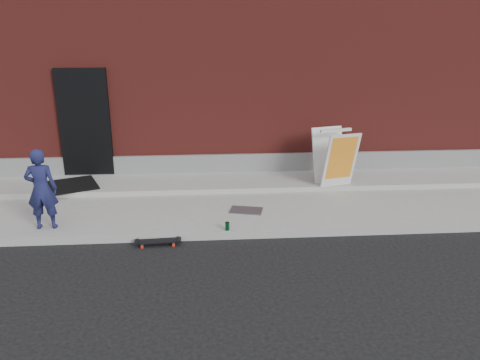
{
  "coord_description": "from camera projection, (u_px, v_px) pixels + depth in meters",
  "views": [
    {
      "loc": [
        -0.05,
        -6.96,
        3.31
      ],
      "look_at": [
        0.51,
        0.8,
        0.76
      ],
      "focal_mm": 35.0,
      "sensor_mm": 36.0,
      "label": 1
    }
  ],
  "objects": [
    {
      "name": "pizza_sign",
      "position": [
        335.0,
        157.0,
        9.41
      ],
      "size": [
        0.87,
        0.96,
        1.14
      ],
      "color": "silver",
      "rests_on": "apron"
    },
    {
      "name": "apron",
      "position": [
        210.0,
        182.0,
        9.84
      ],
      "size": [
        20.0,
        1.2,
        0.1
      ],
      "primitive_type": "cube",
      "color": "#999993",
      "rests_on": "sidewalk"
    },
    {
      "name": "ground",
      "position": [
        212.0,
        240.0,
        7.63
      ],
      "size": [
        80.0,
        80.0,
        0.0
      ],
      "primitive_type": "plane",
      "color": "black",
      "rests_on": "ground"
    },
    {
      "name": "sidewalk",
      "position": [
        211.0,
        203.0,
        9.02
      ],
      "size": [
        20.0,
        3.0,
        0.15
      ],
      "primitive_type": "cube",
      "color": "gray",
      "rests_on": "ground"
    },
    {
      "name": "skateboard",
      "position": [
        158.0,
        241.0,
        7.43
      ],
      "size": [
        0.72,
        0.22,
        0.08
      ],
      "color": "red",
      "rests_on": "ground"
    },
    {
      "name": "child",
      "position": [
        41.0,
        189.0,
        7.53
      ],
      "size": [
        0.51,
        0.35,
        1.35
      ],
      "primitive_type": "imported",
      "rotation": [
        0.0,
        0.0,
        3.21
      ],
      "color": "#191C46",
      "rests_on": "sidewalk"
    },
    {
      "name": "utility_plate",
      "position": [
        246.0,
        210.0,
        8.44
      ],
      "size": [
        0.64,
        0.49,
        0.02
      ],
      "primitive_type": "cube",
      "rotation": [
        0.0,
        0.0,
        -0.24
      ],
      "color": "#5D5C62",
      "rests_on": "sidewalk"
    },
    {
      "name": "building",
      "position": [
        207.0,
        57.0,
        13.48
      ],
      "size": [
        20.0,
        8.1,
        5.0
      ],
      "color": "maroon",
      "rests_on": "ground"
    },
    {
      "name": "soda_can",
      "position": [
        227.0,
        226.0,
        7.62
      ],
      "size": [
        0.09,
        0.09,
        0.14
      ],
      "primitive_type": "cylinder",
      "rotation": [
        0.0,
        0.0,
        -0.3
      ],
      "color": "#16703A",
      "rests_on": "sidewalk"
    },
    {
      "name": "doormat",
      "position": [
        66.0,
        186.0,
        9.41
      ],
      "size": [
        1.43,
        1.31,
        0.03
      ],
      "primitive_type": "cube",
      "rotation": [
        0.0,
        0.0,
        0.4
      ],
      "color": "black",
      "rests_on": "apron"
    }
  ]
}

